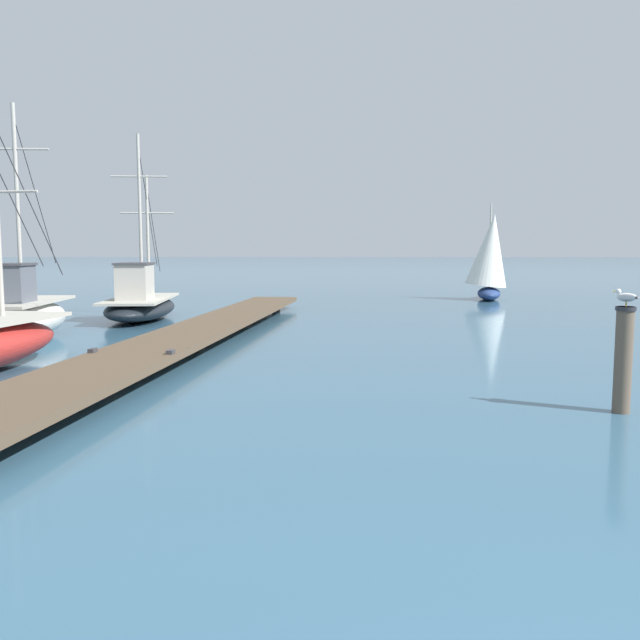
{
  "coord_description": "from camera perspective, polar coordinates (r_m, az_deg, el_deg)",
  "views": [
    {
      "loc": [
        -1.93,
        -1.64,
        2.5
      ],
      "look_at": [
        -2.3,
        8.49,
        1.4
      ],
      "focal_mm": 37.05,
      "sensor_mm": 36.0,
      "label": 1
    }
  ],
  "objects": [
    {
      "name": "perched_seagull",
      "position": [
        10.93,
        24.98,
        1.83
      ],
      "size": [
        0.35,
        0.26,
        0.27
      ],
      "color": "gold",
      "rests_on": "mooring_piling"
    },
    {
      "name": "distant_sailboat",
      "position": [
        33.43,
        14.47,
        5.3
      ],
      "size": [
        2.68,
        4.12,
        4.7
      ],
      "color": "navy",
      "rests_on": "ground"
    },
    {
      "name": "floating_dock",
      "position": [
        17.62,
        -10.45,
        -0.88
      ],
      "size": [
        3.62,
        22.28,
        0.53
      ],
      "color": "brown",
      "rests_on": "ground"
    },
    {
      "name": "mooring_piling",
      "position": [
        11.03,
        24.73,
        -2.97
      ],
      "size": [
        0.3,
        0.3,
        1.63
      ],
      "color": "brown",
      "rests_on": "ground"
    },
    {
      "name": "fishing_boat_1",
      "position": [
        24.11,
        -15.28,
        1.45
      ],
      "size": [
        2.73,
        6.9,
        6.5
      ],
      "color": "black",
      "rests_on": "ground"
    },
    {
      "name": "fishing_boat_3",
      "position": [
        19.85,
        -24.6,
        0.42
      ],
      "size": [
        2.4,
        5.39,
        6.41
      ],
      "color": "silver",
      "rests_on": "ground"
    }
  ]
}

